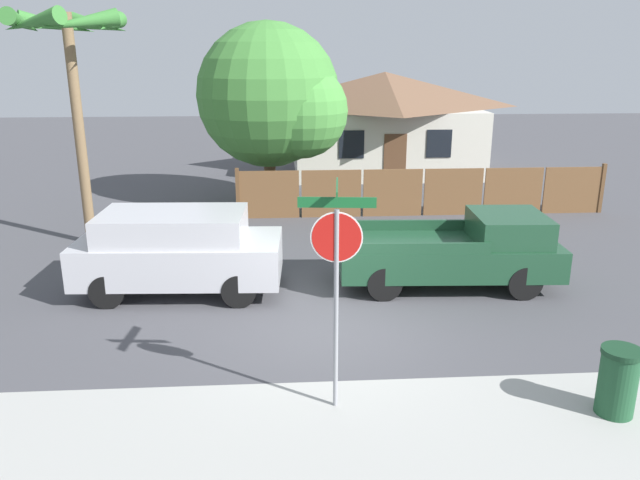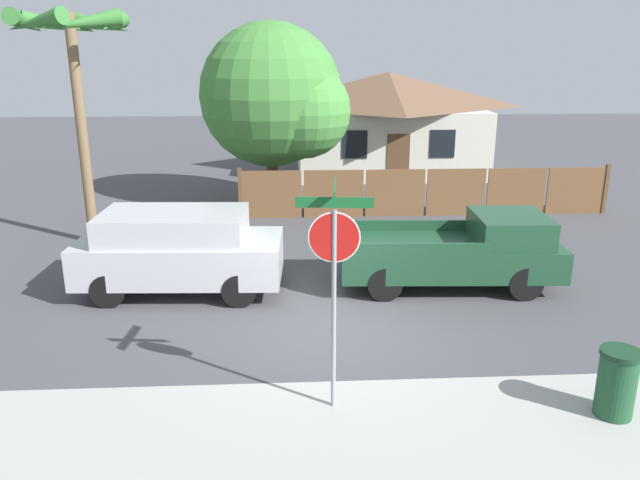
{
  "view_description": "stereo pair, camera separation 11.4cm",
  "coord_description": "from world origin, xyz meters",
  "px_view_note": "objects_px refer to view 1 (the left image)",
  "views": [
    {
      "loc": [
        -0.96,
        -11.04,
        5.24
      ],
      "look_at": [
        -0.18,
        0.7,
        1.6
      ],
      "focal_mm": 35.0,
      "sensor_mm": 36.0,
      "label": 1
    },
    {
      "loc": [
        -0.84,
        -11.05,
        5.24
      ],
      "look_at": [
        -0.18,
        0.7,
        1.6
      ],
      "focal_mm": 35.0,
      "sensor_mm": 36.0,
      "label": 2
    }
  ],
  "objects_px": {
    "red_suv": "(178,249)",
    "trash_bin": "(618,381)",
    "orange_pickup": "(458,251)",
    "house": "(384,120)",
    "stop_sign": "(336,258)",
    "oak_tree": "(275,99)",
    "palm_tree": "(69,44)"
  },
  "relations": [
    {
      "from": "orange_pickup",
      "to": "stop_sign",
      "type": "xyz_separation_m",
      "value": [
        -3.22,
        -4.85,
        1.55
      ]
    },
    {
      "from": "red_suv",
      "to": "palm_tree",
      "type": "bearing_deg",
      "value": 130.86
    },
    {
      "from": "trash_bin",
      "to": "palm_tree",
      "type": "bearing_deg",
      "value": 137.85
    },
    {
      "from": "stop_sign",
      "to": "trash_bin",
      "type": "xyz_separation_m",
      "value": [
        4.14,
        -0.49,
        -1.85
      ]
    },
    {
      "from": "oak_tree",
      "to": "trash_bin",
      "type": "height_order",
      "value": "oak_tree"
    },
    {
      "from": "house",
      "to": "red_suv",
      "type": "relative_size",
      "value": 1.85
    },
    {
      "from": "house",
      "to": "orange_pickup",
      "type": "distance_m",
      "value": 14.14
    },
    {
      "from": "trash_bin",
      "to": "orange_pickup",
      "type": "bearing_deg",
      "value": 99.71
    },
    {
      "from": "oak_tree",
      "to": "red_suv",
      "type": "distance_m",
      "value": 8.7
    },
    {
      "from": "palm_tree",
      "to": "stop_sign",
      "type": "xyz_separation_m",
      "value": [
        6.1,
        -8.78,
        -2.95
      ]
    },
    {
      "from": "palm_tree",
      "to": "trash_bin",
      "type": "xyz_separation_m",
      "value": [
        10.23,
        -9.26,
        -4.8
      ]
    },
    {
      "from": "oak_tree",
      "to": "palm_tree",
      "type": "bearing_deg",
      "value": -141.82
    },
    {
      "from": "oak_tree",
      "to": "orange_pickup",
      "type": "relative_size",
      "value": 1.23
    },
    {
      "from": "palm_tree",
      "to": "stop_sign",
      "type": "distance_m",
      "value": 11.08
    },
    {
      "from": "house",
      "to": "oak_tree",
      "type": "bearing_deg",
      "value": -127.84
    },
    {
      "from": "palm_tree",
      "to": "house",
      "type": "bearing_deg",
      "value": 45.67
    },
    {
      "from": "oak_tree",
      "to": "orange_pickup",
      "type": "xyz_separation_m",
      "value": [
        4.11,
        -8.02,
        -2.79
      ]
    },
    {
      "from": "oak_tree",
      "to": "trash_bin",
      "type": "relative_size",
      "value": 5.78
    },
    {
      "from": "palm_tree",
      "to": "stop_sign",
      "type": "relative_size",
      "value": 1.79
    },
    {
      "from": "oak_tree",
      "to": "trash_bin",
      "type": "xyz_separation_m",
      "value": [
        5.02,
        -13.36,
        -3.08
      ]
    },
    {
      "from": "house",
      "to": "palm_tree",
      "type": "relative_size",
      "value": 1.36
    },
    {
      "from": "palm_tree",
      "to": "stop_sign",
      "type": "bearing_deg",
      "value": -55.22
    },
    {
      "from": "house",
      "to": "stop_sign",
      "type": "height_order",
      "value": "house"
    },
    {
      "from": "trash_bin",
      "to": "stop_sign",
      "type": "bearing_deg",
      "value": 173.3
    },
    {
      "from": "house",
      "to": "trash_bin",
      "type": "xyz_separation_m",
      "value": [
        0.33,
        -19.4,
        -1.67
      ]
    },
    {
      "from": "house",
      "to": "oak_tree",
      "type": "distance_m",
      "value": 7.77
    },
    {
      "from": "red_suv",
      "to": "orange_pickup",
      "type": "distance_m",
      "value": 6.27
    },
    {
      "from": "red_suv",
      "to": "trash_bin",
      "type": "relative_size",
      "value": 4.28
    },
    {
      "from": "red_suv",
      "to": "stop_sign",
      "type": "bearing_deg",
      "value": -55.17
    },
    {
      "from": "house",
      "to": "red_suv",
      "type": "distance_m",
      "value": 15.67
    },
    {
      "from": "palm_tree",
      "to": "orange_pickup",
      "type": "height_order",
      "value": "palm_tree"
    },
    {
      "from": "oak_tree",
      "to": "red_suv",
      "type": "xyz_separation_m",
      "value": [
        -2.16,
        -8.01,
        -2.63
      ]
    }
  ]
}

